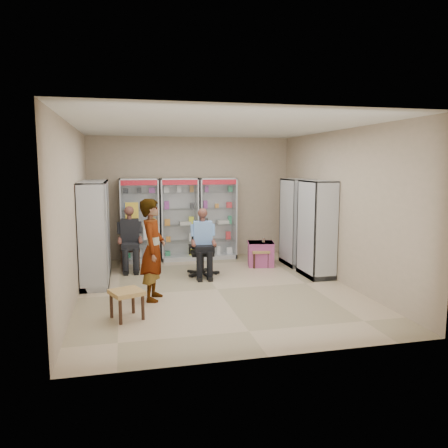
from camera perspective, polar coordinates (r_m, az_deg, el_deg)
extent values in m
plane|color=tan|center=(8.30, -0.94, -8.50)|extent=(6.00, 6.00, 0.00)
cube|color=tan|center=(10.95, -4.25, 3.42)|extent=(5.00, 0.02, 3.00)
cube|color=tan|center=(5.14, 6.05, -1.50)|extent=(5.00, 0.02, 3.00)
cube|color=tan|center=(7.88, -19.05, 1.34)|extent=(0.02, 6.00, 3.00)
cube|color=tan|center=(8.87, 15.05, 2.17)|extent=(0.02, 6.00, 3.00)
cube|color=silver|center=(7.99, -0.99, 12.62)|extent=(5.00, 6.00, 0.02)
cube|color=silver|center=(10.61, -10.96, 0.45)|extent=(0.90, 0.50, 2.00)
cube|color=#BABDC2|center=(10.68, -5.86, 0.60)|extent=(0.90, 0.50, 2.00)
cube|color=#B9BCC1|center=(10.84, -0.87, 0.75)|extent=(0.90, 0.50, 2.00)
cube|color=#A2A5A9|center=(10.25, 9.42, 0.24)|extent=(0.90, 0.50, 2.00)
cube|color=silver|center=(9.25, 12.01, -0.63)|extent=(0.90, 0.50, 2.00)
cube|color=#B7BBBF|center=(9.70, -16.25, -0.40)|extent=(0.90, 0.50, 2.00)
cube|color=silver|center=(8.61, -16.64, -1.41)|extent=(0.90, 0.50, 2.00)
cube|color=#331B13|center=(9.96, -12.16, -3.14)|extent=(0.42, 0.42, 0.94)
cube|color=black|center=(9.23, -2.85, -3.48)|extent=(0.62, 0.62, 1.05)
cube|color=#B04683|center=(10.16, 4.81, -3.91)|extent=(0.68, 0.66, 0.55)
cylinder|color=#633008|center=(10.10, 5.19, -2.09)|extent=(0.07, 0.07, 0.11)
cube|color=tan|center=(10.06, 4.69, -4.46)|extent=(0.44, 0.44, 0.40)
cube|color=#AE7E49|center=(6.87, -12.56, -10.22)|extent=(0.58, 0.58, 0.44)
imported|color=gray|center=(7.58, -9.26, -3.33)|extent=(0.57, 0.73, 1.75)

